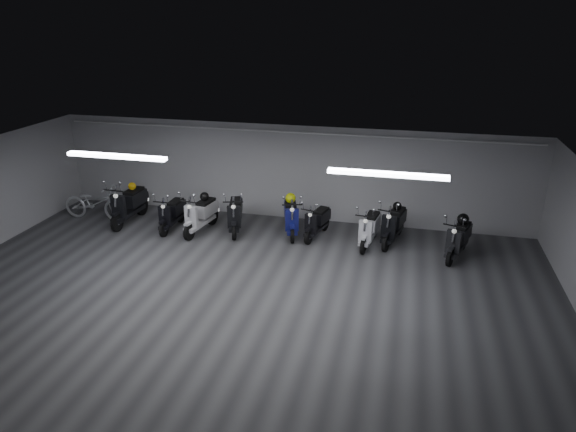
% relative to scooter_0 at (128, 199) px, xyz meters
% --- Properties ---
extents(floor, '(14.00, 10.00, 0.01)m').
position_rel_scooter_0_xyz_m(floor, '(4.40, -3.52, -0.75)').
color(floor, '#3A3A3C').
rests_on(floor, ground).
extents(ceiling, '(14.00, 10.00, 0.01)m').
position_rel_scooter_0_xyz_m(ceiling, '(4.40, -3.52, 2.06)').
color(ceiling, gray).
rests_on(ceiling, ground).
extents(back_wall, '(14.00, 0.01, 2.80)m').
position_rel_scooter_0_xyz_m(back_wall, '(4.40, 1.48, 0.66)').
color(back_wall, '#AAAAAD').
rests_on(back_wall, ground).
extents(front_wall, '(14.00, 0.01, 2.80)m').
position_rel_scooter_0_xyz_m(front_wall, '(4.40, -8.53, 0.66)').
color(front_wall, '#AAAAAD').
rests_on(front_wall, ground).
extents(fluor_strip_left, '(2.40, 0.18, 0.08)m').
position_rel_scooter_0_xyz_m(fluor_strip_left, '(1.40, -2.52, 2.00)').
color(fluor_strip_left, white).
rests_on(fluor_strip_left, ceiling).
extents(fluor_strip_right, '(2.40, 0.18, 0.08)m').
position_rel_scooter_0_xyz_m(fluor_strip_right, '(7.40, -2.52, 2.00)').
color(fluor_strip_right, white).
rests_on(fluor_strip_right, ceiling).
extents(conduit, '(13.60, 0.05, 0.05)m').
position_rel_scooter_0_xyz_m(conduit, '(4.40, 1.40, 1.88)').
color(conduit, white).
rests_on(conduit, back_wall).
extents(scooter_0, '(0.74, 2.02, 1.48)m').
position_rel_scooter_0_xyz_m(scooter_0, '(0.00, 0.00, 0.00)').
color(scooter_0, black).
rests_on(scooter_0, floor).
extents(scooter_1, '(0.57, 1.66, 1.23)m').
position_rel_scooter_0_xyz_m(scooter_1, '(1.42, -0.16, -0.12)').
color(scooter_1, black).
rests_on(scooter_1, floor).
extents(scooter_2, '(0.90, 1.90, 1.36)m').
position_rel_scooter_0_xyz_m(scooter_2, '(2.30, -0.17, -0.06)').
color(scooter_2, silver).
rests_on(scooter_2, floor).
extents(scooter_3, '(1.04, 1.89, 1.34)m').
position_rel_scooter_0_xyz_m(scooter_3, '(3.22, 0.11, -0.07)').
color(scooter_3, black).
rests_on(scooter_3, floor).
extents(scooter_4, '(1.07, 1.88, 1.33)m').
position_rel_scooter_0_xyz_m(scooter_4, '(4.77, 0.28, -0.08)').
color(scooter_4, navy).
rests_on(scooter_4, floor).
extents(scooter_5, '(0.90, 1.67, 1.18)m').
position_rel_scooter_0_xyz_m(scooter_5, '(5.52, 0.23, -0.15)').
color(scooter_5, black).
rests_on(scooter_5, floor).
extents(scooter_6, '(0.81, 1.76, 1.26)m').
position_rel_scooter_0_xyz_m(scooter_6, '(6.94, 0.02, -0.11)').
color(scooter_6, silver).
rests_on(scooter_6, floor).
extents(scooter_7, '(1.01, 1.92, 1.36)m').
position_rel_scooter_0_xyz_m(scooter_7, '(7.55, 0.33, -0.06)').
color(scooter_7, black).
rests_on(scooter_7, floor).
extents(scooter_9, '(1.13, 1.83, 1.30)m').
position_rel_scooter_0_xyz_m(scooter_9, '(9.16, -0.20, -0.09)').
color(scooter_9, black).
rests_on(scooter_9, floor).
extents(bicycle, '(1.95, 0.69, 1.26)m').
position_rel_scooter_0_xyz_m(bicycle, '(-1.13, 0.01, -0.11)').
color(bicycle, silver).
rests_on(bicycle, floor).
extents(helmet_0, '(0.23, 0.23, 0.23)m').
position_rel_scooter_0_xyz_m(helmet_0, '(7.61, 0.58, 0.22)').
color(helmet_0, black).
rests_on(helmet_0, scooter_7).
extents(helmet_1, '(0.25, 0.25, 0.25)m').
position_rel_scooter_0_xyz_m(helmet_1, '(2.34, 0.08, 0.23)').
color(helmet_1, black).
rests_on(helmet_1, scooter_2).
extents(helmet_2, '(0.29, 0.29, 0.29)m').
position_rel_scooter_0_xyz_m(helmet_2, '(9.24, 0.03, 0.21)').
color(helmet_2, black).
rests_on(helmet_2, scooter_9).
extents(helmet_3, '(0.29, 0.29, 0.29)m').
position_rel_scooter_0_xyz_m(helmet_3, '(4.71, 0.52, 0.23)').
color(helmet_3, '#DBEC0D').
rests_on(helmet_3, scooter_4).
extents(helmet_4, '(0.23, 0.23, 0.23)m').
position_rel_scooter_0_xyz_m(helmet_4, '(0.01, 0.28, 0.29)').
color(helmet_4, '#ECAE0D').
rests_on(helmet_4, scooter_0).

